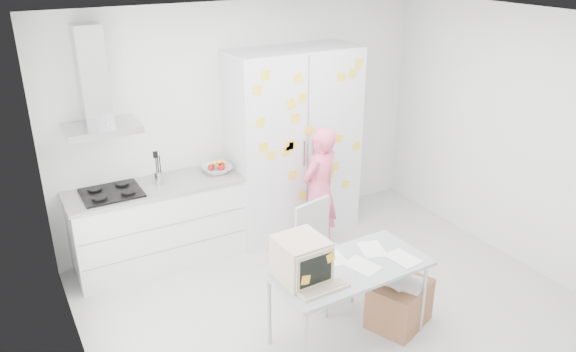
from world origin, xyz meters
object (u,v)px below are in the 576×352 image
person (320,190)px  desk (320,264)px  chair (321,247)px  cardboard_box (400,303)px

person → desk: person is taller
person → chair: bearing=37.9°
person → chair: 0.98m
desk → chair: desk is taller
desk → cardboard_box: bearing=-8.9°
person → cardboard_box: 1.61m
chair → desk: bearing=-136.7°
chair → cardboard_box: 0.89m
person → desk: (-0.91, -1.44, 0.10)m
person → cardboard_box: person is taller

